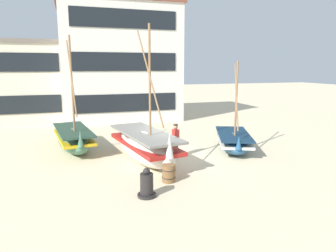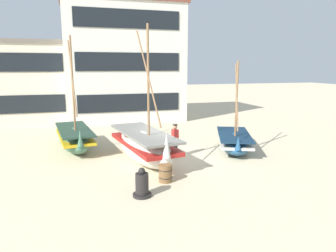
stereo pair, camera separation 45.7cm
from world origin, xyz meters
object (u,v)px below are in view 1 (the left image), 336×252
object	(u,v)px
fisherman_by_hull	(176,141)
fishing_boat_centre_large	(145,146)
fishing_boat_far_right	(73,138)
harbor_building_annex	(1,82)
fishing_boat_near_left	(233,141)
wooden_barrel	(169,173)
capstan_winch	(147,185)
harbor_building_main	(119,62)

from	to	relation	value
fisherman_by_hull	fishing_boat_centre_large	bearing A→B (deg)	-167.56
fishing_boat_far_right	harbor_building_annex	size ratio (longest dim) A/B	0.53
fisherman_by_hull	fishing_boat_near_left	bearing A→B (deg)	4.76
wooden_barrel	harbor_building_annex	size ratio (longest dim) A/B	0.06
fisherman_by_hull	harbor_building_annex	bearing A→B (deg)	126.40
harbor_building_annex	fisherman_by_hull	bearing A→B (deg)	-53.60
fishing_boat_near_left	capstan_winch	distance (m)	7.41
fisherman_by_hull	capstan_winch	world-z (taller)	fisherman_by_hull
fishing_boat_centre_large	harbor_building_annex	distance (m)	16.47
fishing_boat_centre_large	capstan_winch	size ratio (longest dim) A/B	5.98
capstan_winch	harbor_building_annex	xyz separation A→B (m)	(-7.52, 17.79, 2.82)
fishing_boat_far_right	capstan_winch	world-z (taller)	fishing_boat_far_right
fishing_boat_centre_large	harbor_building_annex	size ratio (longest dim) A/B	0.55
fishing_boat_centre_large	fishing_boat_far_right	bearing A→B (deg)	133.92
wooden_barrel	harbor_building_annex	xyz separation A→B (m)	(-8.67, 16.69, 2.89)
harbor_building_main	harbor_building_annex	size ratio (longest dim) A/B	0.87
fishing_boat_centre_large	wooden_barrel	distance (m)	2.77
fishing_boat_far_right	harbor_building_main	world-z (taller)	harbor_building_main
fishing_boat_far_right	fishing_boat_near_left	bearing A→B (deg)	-17.86
fishing_boat_centre_large	fishing_boat_far_right	world-z (taller)	fishing_boat_centre_large
fisherman_by_hull	wooden_barrel	distance (m)	3.40
harbor_building_main	fishing_boat_centre_large	bearing A→B (deg)	-94.27
fishing_boat_far_right	fisherman_by_hull	world-z (taller)	fishing_boat_far_right
fishing_boat_far_right	capstan_winch	size ratio (longest dim) A/B	5.74
capstan_winch	harbor_building_main	distance (m)	17.43
fishing_boat_near_left	harbor_building_main	bearing A→B (deg)	108.33
fishing_boat_centre_large	capstan_winch	bearing A→B (deg)	-102.84
capstan_winch	harbor_building_main	size ratio (longest dim) A/B	0.11
wooden_barrel	harbor_building_annex	distance (m)	19.03
fisherman_by_hull	harbor_building_annex	size ratio (longest dim) A/B	0.15
harbor_building_main	harbor_building_annex	world-z (taller)	harbor_building_main
fisherman_by_hull	harbor_building_main	xyz separation A→B (m)	(-0.68, 12.57, 3.99)
fishing_boat_near_left	fishing_boat_centre_large	size ratio (longest dim) A/B	0.76
wooden_barrel	fishing_boat_far_right	bearing A→B (deg)	119.89
fishing_boat_centre_large	capstan_winch	xyz separation A→B (m)	(-0.87, -3.83, -0.39)
fishing_boat_centre_large	fisherman_by_hull	size ratio (longest dim) A/B	3.70
harbor_building_annex	capstan_winch	bearing A→B (deg)	-67.10
fishing_boat_centre_large	fishing_boat_far_right	size ratio (longest dim) A/B	1.04
fishing_boat_far_right	wooden_barrel	xyz separation A→B (m)	(3.45, -6.01, -0.31)
wooden_barrel	harbor_building_main	size ratio (longest dim) A/B	0.07
fishing_boat_far_right	fisherman_by_hull	xyz separation A→B (m)	(4.81, -2.93, 0.18)
capstan_winch	harbor_building_main	bearing A→B (deg)	83.74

